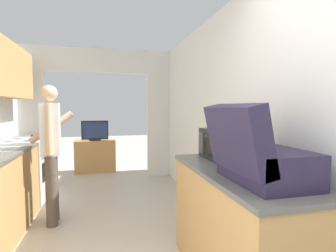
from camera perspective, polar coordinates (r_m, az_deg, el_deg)
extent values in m
cube|color=silver|center=(2.75, 15.10, 0.85)|extent=(0.06, 6.65, 2.50)
cube|color=silver|center=(5.34, -28.47, -0.39)|extent=(0.65, 0.06, 2.05)
cube|color=silver|center=(5.30, -1.04, 0.09)|extent=(0.65, 0.06, 2.05)
cube|color=silver|center=(5.23, -15.07, 13.64)|extent=(3.17, 0.06, 0.45)
cube|color=#B2844C|center=(4.98, -27.47, -7.40)|extent=(0.60, 0.32, 0.89)
cube|color=#565651|center=(4.91, -27.64, -2.09)|extent=(0.62, 0.34, 0.03)
cube|color=#B2844C|center=(2.24, 15.19, -21.24)|extent=(0.60, 1.43, 0.89)
cube|color=#565651|center=(2.09, 15.43, -9.70)|extent=(0.62, 1.45, 0.03)
cube|color=white|center=(4.46, -28.98, -8.52)|extent=(0.62, 0.75, 0.92)
cube|color=black|center=(4.39, -24.98, -8.59)|extent=(0.01, 0.51, 0.28)
cylinder|color=#B7B7BC|center=(4.34, -24.81, -5.62)|extent=(0.02, 0.60, 0.02)
cylinder|color=#232328|center=(4.20, -28.15, -2.91)|extent=(0.16, 0.16, 0.01)
cylinder|color=#232328|center=(4.52, -27.13, -2.40)|extent=(0.16, 0.16, 0.01)
cylinder|color=#232328|center=(4.26, -31.39, -2.92)|extent=(0.16, 0.16, 0.01)
cylinder|color=#232328|center=(4.58, -30.15, -2.42)|extent=(0.16, 0.16, 0.01)
cylinder|color=#4C4238|center=(3.44, -24.04, -12.90)|extent=(0.14, 0.14, 0.83)
cylinder|color=#4C4238|center=(3.60, -23.76, -12.11)|extent=(0.14, 0.14, 0.83)
cube|color=white|center=(3.39, -24.26, -0.67)|extent=(0.23, 0.23, 0.62)
cylinder|color=#DBAD89|center=(3.25, -24.53, -0.61)|extent=(0.09, 0.09, 0.59)
cylinder|color=#DBAD89|center=(3.53, -24.02, -0.23)|extent=(0.53, 0.12, 0.40)
sphere|color=#DBAD89|center=(3.38, -24.47, 6.52)|extent=(0.19, 0.19, 0.19)
cube|color=#231E38|center=(1.80, 20.52, -8.02)|extent=(0.41, 0.59, 0.21)
cube|color=#231E38|center=(1.66, 14.60, -2.51)|extent=(0.20, 0.59, 0.42)
cube|color=#2D2D33|center=(2.03, 15.70, -2.05)|extent=(0.24, 0.02, 0.10)
cube|color=black|center=(2.46, 12.77, -3.92)|extent=(0.37, 0.49, 0.27)
cube|color=black|center=(2.33, 9.16, -4.30)|extent=(0.01, 0.30, 0.19)
cube|color=#38383D|center=(2.53, 7.24, -3.61)|extent=(0.01, 0.10, 0.20)
cube|color=#B2844C|center=(5.94, -15.50, -6.25)|extent=(0.85, 0.42, 0.69)
cube|color=black|center=(5.85, -15.58, -2.92)|extent=(0.25, 0.16, 0.02)
cube|color=black|center=(5.83, -15.62, -0.86)|extent=(0.56, 0.04, 0.40)
cube|color=navy|center=(5.80, -15.63, -0.88)|extent=(0.51, 0.01, 0.36)
cube|color=#B7B7BC|center=(4.98, -27.06, -1.77)|extent=(0.07, 0.20, 0.00)
cube|color=black|center=(4.84, -27.47, -1.85)|extent=(0.04, 0.11, 0.02)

